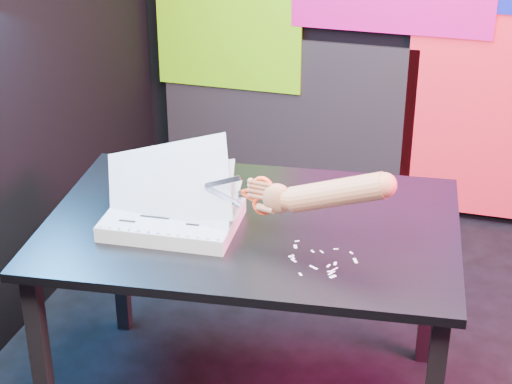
% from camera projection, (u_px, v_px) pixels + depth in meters
% --- Properties ---
extents(room, '(3.01, 3.01, 2.71)m').
position_uv_depth(room, '(415.00, 37.00, 2.54)').
color(room, black).
rests_on(room, ground).
extents(backdrop, '(2.88, 0.05, 2.08)m').
position_uv_depth(backdrop, '(457.00, 36.00, 3.96)').
color(backdrop, red).
rests_on(backdrop, ground).
extents(work_table, '(1.41, 1.01, 0.75)m').
position_uv_depth(work_table, '(252.00, 243.00, 2.80)').
color(work_table, '#272322').
rests_on(work_table, ground).
extents(printout_stack, '(0.47, 0.33, 0.31)m').
position_uv_depth(printout_stack, '(172.00, 218.00, 2.72)').
color(printout_stack, silver).
rests_on(printout_stack, work_table).
extents(scissors, '(0.23, 0.03, 0.13)m').
position_uv_depth(scissors, '(258.00, 195.00, 2.60)').
color(scissors, silver).
rests_on(scissors, printout_stack).
extents(hand_forearm, '(0.44, 0.11, 0.19)m').
position_uv_depth(hand_forearm, '(327.00, 193.00, 2.50)').
color(hand_forearm, '#B95C46').
rests_on(hand_forearm, work_table).
extents(paper_clippings, '(0.21, 0.20, 0.00)m').
position_uv_depth(paper_clippings, '(320.00, 261.00, 2.54)').
color(paper_clippings, white).
rests_on(paper_clippings, work_table).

